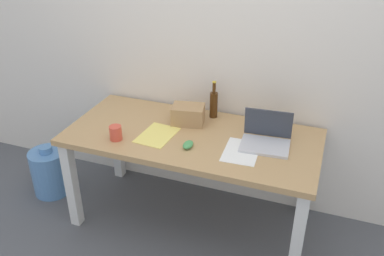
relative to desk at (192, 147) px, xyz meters
name	(u,v)px	position (x,y,z in m)	size (l,w,h in m)	color
ground_plane	(192,218)	(0.00, 0.00, -0.63)	(8.00, 8.00, 0.00)	#515459
back_wall	(214,31)	(0.00, 0.44, 0.67)	(5.20, 0.08, 2.60)	silver
desk	(192,147)	(0.00, 0.00, 0.00)	(1.67, 0.77, 0.72)	tan
laptop_right	(266,138)	(0.48, 0.04, 0.14)	(0.32, 0.26, 0.21)	silver
beer_bottle	(214,104)	(0.06, 0.30, 0.20)	(0.06, 0.06, 0.27)	#47280F
computer_mouse	(188,145)	(0.03, -0.16, 0.11)	(0.06, 0.10, 0.03)	#4C9E56
cardboard_box	(188,115)	(-0.08, 0.15, 0.16)	(0.22, 0.16, 0.13)	tan
coffee_mug	(116,133)	(-0.44, -0.23, 0.14)	(0.08, 0.08, 0.10)	#D84C38
paper_sheet_front_right	(241,151)	(0.36, -0.09, 0.10)	(0.21, 0.30, 0.00)	white
paper_yellow_folder	(157,135)	(-0.21, -0.09, 0.10)	(0.21, 0.30, 0.00)	#F4E06B
water_cooler_jug	(50,172)	(-1.18, -0.07, -0.44)	(0.29, 0.29, 0.42)	#598CC6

